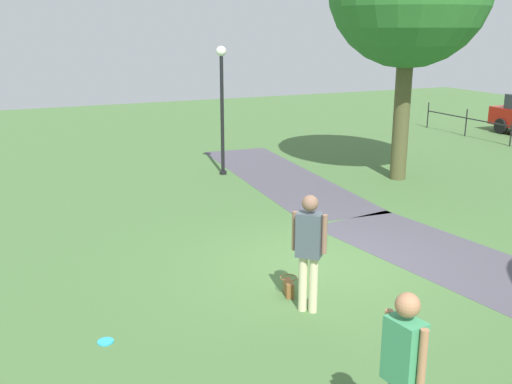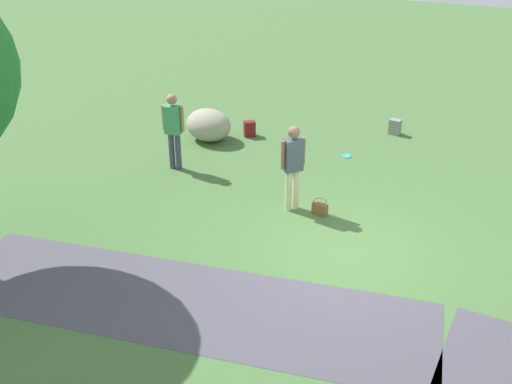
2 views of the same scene
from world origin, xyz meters
name	(u,v)px [view 1 (image 1 of 2)]	position (x,y,z in m)	size (l,w,h in m)	color
ground_plane	(323,264)	(0.00, 0.00, 0.00)	(48.00, 48.00, 0.00)	#476D39
footpath_segment_near	(280,177)	(-6.01, 2.12, 0.00)	(8.11, 2.63, 0.01)	#4C4854
footpath_segment_mid	(510,282)	(1.95, 2.44, 0.00)	(8.22, 3.24, 0.01)	#4C4854
lamp_post	(222,97)	(-6.96, 0.78, 2.21)	(0.28, 0.28, 3.59)	black
woman_with_handbag	(309,245)	(1.46, -1.13, 1.06)	(0.42, 0.43, 1.80)	beige
man_near_boulder	(403,365)	(4.58, -1.86, 1.04)	(0.52, 0.29, 1.78)	#3F3E5C
handbag_on_grass	(288,287)	(0.87, -1.14, 0.14)	(0.34, 0.34, 0.31)	brown
frisbee_on_grass	(106,342)	(1.15, -4.06, 0.01)	(0.22, 0.22, 0.02)	#2CACD1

